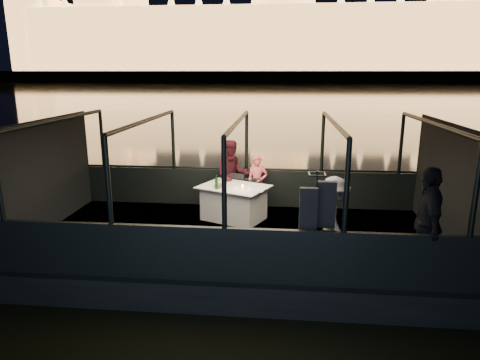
# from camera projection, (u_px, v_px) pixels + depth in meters

# --- Properties ---
(river_water) EXTENTS (500.00, 500.00, 0.00)m
(river_water) POSITION_uv_depth(u_px,v_px,m) (279.00, 91.00, 85.99)
(river_water) COLOR black
(river_water) RESTS_ON ground
(boat_hull) EXTENTS (8.60, 4.40, 1.00)m
(boat_hull) POSITION_uv_depth(u_px,v_px,m) (238.00, 257.00, 8.83)
(boat_hull) COLOR black
(boat_hull) RESTS_ON river_water
(boat_deck) EXTENTS (8.00, 4.00, 0.04)m
(boat_deck) POSITION_uv_depth(u_px,v_px,m) (238.00, 236.00, 8.71)
(boat_deck) COLOR black
(boat_deck) RESTS_ON boat_hull
(gunwale_port) EXTENTS (8.00, 0.08, 0.90)m
(gunwale_port) POSITION_uv_depth(u_px,v_px,m) (246.00, 188.00, 10.52)
(gunwale_port) COLOR black
(gunwale_port) RESTS_ON boat_deck
(gunwale_starboard) EXTENTS (8.00, 0.08, 0.90)m
(gunwale_starboard) POSITION_uv_depth(u_px,v_px,m) (225.00, 255.00, 6.67)
(gunwale_starboard) COLOR black
(gunwale_starboard) RESTS_ON boat_deck
(cabin_glass_port) EXTENTS (8.00, 0.02, 1.40)m
(cabin_glass_port) POSITION_uv_depth(u_px,v_px,m) (247.00, 141.00, 10.24)
(cabin_glass_port) COLOR #99B2B2
(cabin_glass_port) RESTS_ON gunwale_port
(cabin_glass_starboard) EXTENTS (8.00, 0.02, 1.40)m
(cabin_glass_starboard) POSITION_uv_depth(u_px,v_px,m) (224.00, 184.00, 6.38)
(cabin_glass_starboard) COLOR #99B2B2
(cabin_glass_starboard) RESTS_ON gunwale_starboard
(cabin_roof_glass) EXTENTS (8.00, 4.00, 0.02)m
(cabin_roof_glass) POSITION_uv_depth(u_px,v_px,m) (238.00, 122.00, 8.14)
(cabin_roof_glass) COLOR #99B2B2
(cabin_roof_glass) RESTS_ON boat_deck
(end_wall_fore) EXTENTS (0.02, 4.00, 2.30)m
(end_wall_fore) POSITION_uv_depth(u_px,v_px,m) (45.00, 175.00, 8.81)
(end_wall_fore) COLOR black
(end_wall_fore) RESTS_ON boat_deck
(end_wall_aft) EXTENTS (0.02, 4.00, 2.30)m
(end_wall_aft) POSITION_uv_depth(u_px,v_px,m) (449.00, 185.00, 8.04)
(end_wall_aft) COLOR black
(end_wall_aft) RESTS_ON boat_deck
(canopy_ribs) EXTENTS (8.00, 4.00, 2.30)m
(canopy_ribs) POSITION_uv_depth(u_px,v_px,m) (238.00, 180.00, 8.42)
(canopy_ribs) COLOR black
(canopy_ribs) RESTS_ON boat_deck
(embankment) EXTENTS (400.00, 140.00, 6.00)m
(embankment) POSITION_uv_depth(u_px,v_px,m) (282.00, 77.00, 211.14)
(embankment) COLOR #423D33
(embankment) RESTS_ON ground
(parliament_building) EXTENTS (220.00, 32.00, 60.00)m
(parliament_building) POSITION_uv_depth(u_px,v_px,m) (283.00, 6.00, 170.50)
(parliament_building) COLOR #F2D18C
(parliament_building) RESTS_ON embankment
(dining_table_central) EXTENTS (1.75, 1.55, 0.77)m
(dining_table_central) POSITION_uv_depth(u_px,v_px,m) (234.00, 203.00, 9.54)
(dining_table_central) COLOR white
(dining_table_central) RESTS_ON boat_deck
(chair_port_left) EXTENTS (0.53, 0.53, 0.90)m
(chair_port_left) POSITION_uv_depth(u_px,v_px,m) (235.00, 194.00, 9.96)
(chair_port_left) COLOR black
(chair_port_left) RESTS_ON boat_deck
(chair_port_right) EXTENTS (0.37, 0.37, 0.79)m
(chair_port_right) POSITION_uv_depth(u_px,v_px,m) (252.00, 195.00, 9.92)
(chair_port_right) COLOR black
(chair_port_right) RESTS_ON boat_deck
(coat_stand) EXTENTS (0.57, 0.50, 1.77)m
(coat_stand) POSITION_uv_depth(u_px,v_px,m) (315.00, 225.00, 6.66)
(coat_stand) COLOR black
(coat_stand) RESTS_ON boat_deck
(person_woman_coral) EXTENTS (0.51, 0.36, 1.33)m
(person_woman_coral) POSITION_uv_depth(u_px,v_px,m) (257.00, 180.00, 10.10)
(person_woman_coral) COLOR #EE5666
(person_woman_coral) RESTS_ON boat_deck
(person_man_maroon) EXTENTS (0.94, 0.82, 1.68)m
(person_man_maroon) POSITION_uv_depth(u_px,v_px,m) (232.00, 179.00, 10.15)
(person_man_maroon) COLOR #3A1019
(person_man_maroon) RESTS_ON boat_deck
(passenger_stripe) EXTENTS (0.70, 1.05, 1.51)m
(passenger_stripe) POSITION_uv_depth(u_px,v_px,m) (334.00, 214.00, 7.35)
(passenger_stripe) COLOR white
(passenger_stripe) RESTS_ON boat_deck
(passenger_dark) EXTENTS (0.57, 1.12, 1.84)m
(passenger_dark) POSITION_uv_depth(u_px,v_px,m) (426.00, 228.00, 6.70)
(passenger_dark) COLOR black
(passenger_dark) RESTS_ON boat_deck
(wine_bottle) EXTENTS (0.08, 0.08, 0.30)m
(wine_bottle) POSITION_uv_depth(u_px,v_px,m) (216.00, 182.00, 9.19)
(wine_bottle) COLOR #173C16
(wine_bottle) RESTS_ON dining_table_central
(bread_basket) EXTENTS (0.21, 0.21, 0.08)m
(bread_basket) POSITION_uv_depth(u_px,v_px,m) (219.00, 186.00, 9.32)
(bread_basket) COLOR olive
(bread_basket) RESTS_ON dining_table_central
(amber_candle) EXTENTS (0.06, 0.06, 0.07)m
(amber_candle) POSITION_uv_depth(u_px,v_px,m) (243.00, 187.00, 9.22)
(amber_candle) COLOR #FAA13E
(amber_candle) RESTS_ON dining_table_central
(plate_near) EXTENTS (0.31, 0.31, 0.02)m
(plate_near) POSITION_uv_depth(u_px,v_px,m) (257.00, 191.00, 9.04)
(plate_near) COLOR white
(plate_near) RESTS_ON dining_table_central
(plate_far) EXTENTS (0.26, 0.26, 0.01)m
(plate_far) POSITION_uv_depth(u_px,v_px,m) (226.00, 186.00, 9.48)
(plate_far) COLOR silver
(plate_far) RESTS_ON dining_table_central
(wine_glass_white) EXTENTS (0.08, 0.08, 0.20)m
(wine_glass_white) POSITION_uv_depth(u_px,v_px,m) (223.00, 186.00, 9.07)
(wine_glass_white) COLOR silver
(wine_glass_white) RESTS_ON dining_table_central
(wine_glass_red) EXTENTS (0.07, 0.07, 0.19)m
(wine_glass_red) POSITION_uv_depth(u_px,v_px,m) (250.00, 183.00, 9.35)
(wine_glass_red) COLOR silver
(wine_glass_red) RESTS_ON dining_table_central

